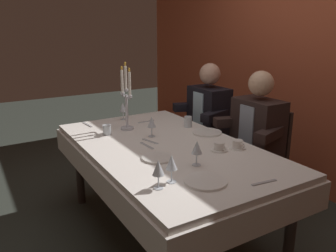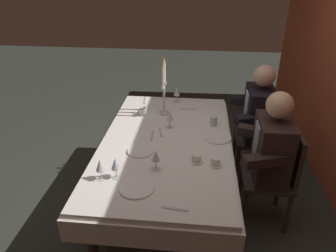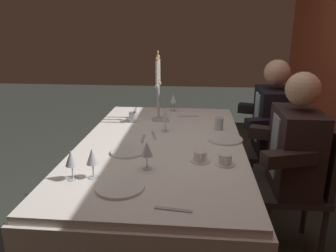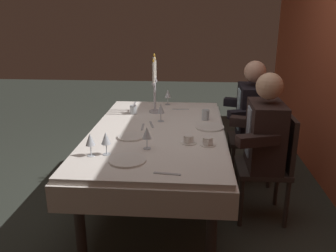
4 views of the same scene
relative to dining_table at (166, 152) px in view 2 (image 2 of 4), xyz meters
name	(u,v)px [view 2 (image 2 of 4)]	position (x,y,z in m)	size (l,w,h in m)	color
ground_plane	(166,205)	(0.00, 0.00, -0.62)	(12.00, 12.00, 0.00)	#31372F
dining_table	(166,152)	(0.00, 0.00, 0.00)	(1.94, 1.14, 0.74)	white
candelabra	(164,92)	(-0.52, -0.08, 0.35)	(0.19, 0.11, 0.57)	silver
dinner_plate_0	(217,137)	(-0.08, 0.44, 0.13)	(0.24, 0.24, 0.01)	white
dinner_plate_1	(140,151)	(0.20, -0.19, 0.13)	(0.21, 0.21, 0.01)	white
dinner_plate_2	(137,187)	(0.66, -0.13, 0.13)	(0.25, 0.25, 0.01)	white
wine_glass_0	(116,164)	(0.56, -0.30, 0.23)	(0.07, 0.07, 0.16)	silver
wine_glass_1	(177,92)	(-0.84, 0.02, 0.24)	(0.07, 0.07, 0.16)	silver
wine_glass_2	(156,156)	(0.43, -0.03, 0.23)	(0.07, 0.07, 0.16)	silver
wine_glass_3	(170,116)	(-0.24, 0.01, 0.24)	(0.07, 0.07, 0.16)	silver
wine_glass_4	(100,166)	(0.59, -0.40, 0.24)	(0.07, 0.07, 0.16)	silver
water_tumbler_0	(213,121)	(-0.32, 0.41, 0.17)	(0.07, 0.07, 0.09)	silver
water_tumbler_1	(143,111)	(-0.47, -0.28, 0.16)	(0.07, 0.07, 0.08)	silver
coffee_cup_0	(197,158)	(0.29, 0.27, 0.15)	(0.13, 0.12, 0.06)	white
coffee_cup_1	(215,162)	(0.32, 0.41, 0.15)	(0.13, 0.12, 0.06)	white
fork_0	(189,109)	(-0.65, 0.17, 0.12)	(0.17, 0.02, 0.01)	#B7B7BC
spoon_1	(175,209)	(0.84, 0.15, 0.12)	(0.17, 0.02, 0.01)	#B7B7BC
fork_2	(152,136)	(-0.06, -0.13, 0.12)	(0.17, 0.02, 0.01)	#B7B7BC
knife_3	(145,100)	(-0.83, -0.33, 0.12)	(0.19, 0.02, 0.01)	#B7B7BC
spoon_4	(161,132)	(-0.13, -0.06, 0.12)	(0.17, 0.02, 0.01)	#B7B7BC
seated_diner_0	(259,113)	(-0.64, 0.89, 0.11)	(0.63, 0.48, 1.24)	#322926
seated_diner_1	(272,149)	(0.05, 0.89, 0.11)	(0.63, 0.48, 1.24)	#322926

